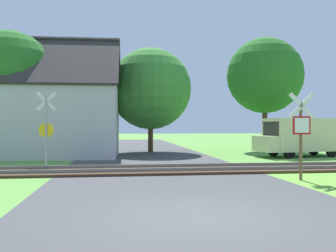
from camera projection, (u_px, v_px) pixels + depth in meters
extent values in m
plane|color=#5B933D|center=(200.00, 217.00, 7.37)|extent=(160.00, 160.00, 0.00)
cube|color=#424244|center=(182.00, 198.00, 9.36)|extent=(7.73, 80.00, 0.01)
cube|color=#422D1E|center=(159.00, 170.00, 14.78)|extent=(60.00, 2.60, 0.10)
cube|color=slate|center=(157.00, 166.00, 15.49)|extent=(60.00, 0.08, 0.12)
cube|color=slate|center=(161.00, 170.00, 14.07)|extent=(60.00, 0.08, 0.12)
cylinder|color=brown|center=(301.00, 141.00, 12.38)|extent=(0.10, 0.10, 2.62)
cube|color=red|center=(302.00, 125.00, 12.32)|extent=(0.60, 0.05, 0.60)
cube|color=white|center=(302.00, 125.00, 12.29)|extent=(0.49, 0.03, 0.49)
cube|color=white|center=(302.00, 106.00, 12.32)|extent=(0.88, 0.06, 0.88)
cube|color=white|center=(302.00, 106.00, 12.32)|extent=(0.88, 0.06, 0.88)
cylinder|color=#9E9EA5|center=(46.00, 131.00, 16.41)|extent=(0.09, 0.09, 3.13)
cube|color=white|center=(46.00, 101.00, 16.46)|extent=(0.88, 0.08, 0.88)
cube|color=white|center=(46.00, 101.00, 16.46)|extent=(0.88, 0.08, 0.88)
cylinder|color=yellow|center=(46.00, 130.00, 16.47)|extent=(0.64, 0.07, 0.64)
cube|color=#B7B7BC|center=(66.00, 122.00, 22.47)|extent=(6.36, 6.46, 4.12)
cube|color=#332D2D|center=(61.00, 59.00, 20.91)|extent=(6.59, 3.75, 3.23)
cube|color=#332D2D|center=(70.00, 68.00, 24.03)|extent=(6.59, 3.75, 3.23)
cube|color=brown|center=(94.00, 58.00, 22.64)|extent=(0.51, 0.51, 1.10)
cylinder|color=#513823|center=(9.00, 134.00, 21.77)|extent=(0.29, 0.29, 2.70)
sphere|color=#286B23|center=(9.00, 76.00, 21.77)|extent=(5.31, 5.31, 5.31)
cylinder|color=#513823|center=(265.00, 127.00, 27.08)|extent=(0.37, 0.37, 3.40)
sphere|color=#286B23|center=(265.00, 76.00, 27.08)|extent=(5.47, 5.47, 5.47)
cylinder|color=#513823|center=(151.00, 136.00, 25.81)|extent=(0.35, 0.35, 2.27)
sphere|color=#3D8433|center=(151.00, 89.00, 25.81)|extent=(5.62, 5.62, 5.62)
cube|color=beige|center=(302.00, 135.00, 21.88)|extent=(4.46, 2.59, 1.90)
cube|color=beige|center=(265.00, 144.00, 21.14)|extent=(1.00, 1.90, 0.90)
cube|color=#19232D|center=(271.00, 129.00, 21.26)|extent=(0.31, 1.60, 0.85)
cube|color=navy|center=(292.00, 140.00, 22.79)|extent=(3.73, 0.65, 0.16)
cylinder|color=black|center=(273.00, 151.00, 22.19)|extent=(0.70, 0.29, 0.68)
cylinder|color=black|center=(289.00, 152.00, 20.71)|extent=(0.70, 0.29, 0.68)
cylinder|color=black|center=(314.00, 150.00, 23.05)|extent=(0.70, 0.29, 0.68)
cylinder|color=black|center=(332.00, 151.00, 21.56)|extent=(0.70, 0.29, 0.68)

